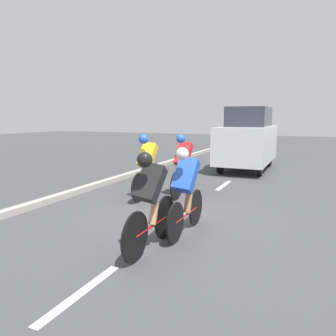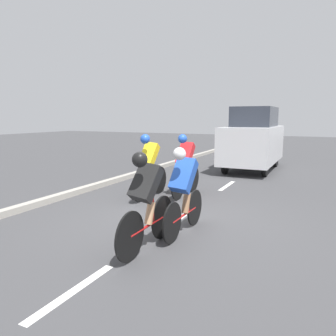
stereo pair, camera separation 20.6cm
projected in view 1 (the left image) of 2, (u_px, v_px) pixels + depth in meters
The scene contains 10 objects.
ground_plane at pixel (178, 220), 6.32m from camera, with size 60.00×60.00×0.00m, color #424244.
lane_stripe_near at pixel (81, 293), 3.70m from camera, with size 0.12×1.40×0.01m, color white.
lane_stripe_mid at pixel (184, 215), 6.59m from camera, with size 0.12×1.40×0.01m, color white.
lane_stripe_far at pixel (224, 185), 9.48m from camera, with size 0.12×1.40×0.01m, color white.
curb at pixel (60, 197), 7.86m from camera, with size 0.20×24.80×0.14m, color #A8A399.
cyclist_red at pixel (184, 164), 8.09m from camera, with size 0.35×1.72×1.56m.
cyclist_yellow at pixel (148, 165), 7.87m from camera, with size 0.36×1.68×1.57m.
cyclist_black at pixel (150, 200), 4.74m from camera, with size 0.39×1.68×1.51m.
cyclist_blue at pixel (186, 189), 5.42m from camera, with size 0.36×1.63×1.50m.
support_car at pixel (248, 139), 12.21m from camera, with size 1.70×3.89×2.32m.
Camera 1 is at (-2.30, 5.64, 1.97)m, focal length 35.00 mm.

